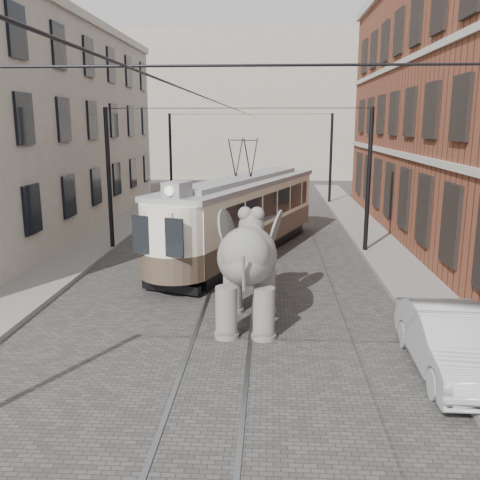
{
  "coord_description": "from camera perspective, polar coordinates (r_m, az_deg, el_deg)",
  "views": [
    {
      "loc": [
        1.18,
        -15.88,
        5.35
      ],
      "look_at": [
        0.34,
        -1.23,
        2.1
      ],
      "focal_mm": 39.53,
      "sensor_mm": 36.0,
      "label": 1
    }
  ],
  "objects": [
    {
      "name": "distant_block",
      "position": [
        55.92,
        2.14,
        14.16
      ],
      "size": [
        28.0,
        10.0,
        14.0
      ],
      "primitive_type": "cube",
      "color": "gray",
      "rests_on": "ground"
    },
    {
      "name": "ground",
      "position": [
        16.8,
        -0.92,
        -6.09
      ],
      "size": [
        120.0,
        120.0,
        0.0
      ],
      "primitive_type": "plane",
      "color": "#44423F"
    },
    {
      "name": "catenary",
      "position": [
        21.06,
        -0.5,
        6.07
      ],
      "size": [
        11.0,
        30.2,
        6.0
      ],
      "primitive_type": null,
      "color": "black",
      "rests_on": "ground"
    },
    {
      "name": "parked_car",
      "position": [
        12.54,
        21.76,
        -10.18
      ],
      "size": [
        1.55,
        4.3,
        1.41
      ],
      "primitive_type": "imported",
      "rotation": [
        0.0,
        0.0,
        -0.01
      ],
      "color": "#A4A5A8",
      "rests_on": "ground"
    },
    {
      "name": "tram_rails",
      "position": [
        16.79,
        -0.92,
        -6.05
      ],
      "size": [
        1.54,
        80.0,
        0.02
      ],
      "primitive_type": null,
      "color": "slate",
      "rests_on": "ground"
    },
    {
      "name": "stucco_building",
      "position": [
        28.6,
        -22.34,
        10.87
      ],
      "size": [
        7.0,
        24.0,
        10.0
      ],
      "primitive_type": "cube",
      "color": "gray",
      "rests_on": "ground"
    },
    {
      "name": "tram",
      "position": [
        21.67,
        0.35,
        4.57
      ],
      "size": [
        6.46,
        12.05,
        4.74
      ],
      "primitive_type": null,
      "rotation": [
        0.0,
        0.0,
        -0.36
      ],
      "color": "beige",
      "rests_on": "ground"
    },
    {
      "name": "sidewalk_right",
      "position": [
        17.41,
        19.29,
        -5.88
      ],
      "size": [
        2.0,
        60.0,
        0.15
      ],
      "primitive_type": "cube",
      "color": "slate",
      "rests_on": "ground"
    },
    {
      "name": "sidewalk_left",
      "position": [
        18.41,
        -21.62,
        -5.07
      ],
      "size": [
        2.0,
        60.0,
        0.15
      ],
      "primitive_type": "cube",
      "color": "slate",
      "rests_on": "ground"
    },
    {
      "name": "elephant",
      "position": [
        14.11,
        0.79,
        -3.42
      ],
      "size": [
        2.75,
        4.89,
        2.97
      ],
      "primitive_type": null,
      "rotation": [
        0.0,
        0.0,
        -0.02
      ],
      "color": "slate",
      "rests_on": "ground"
    }
  ]
}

